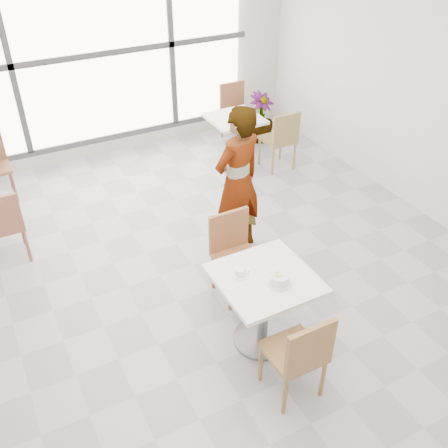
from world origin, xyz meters
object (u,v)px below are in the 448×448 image
bg_chair_right_near (281,137)px  plant_right (260,117)px  coffee_cup (240,272)px  bg_chair_left_near (2,223)px  bg_chair_right_far (235,108)px  main_table (264,297)px  chair_far (234,249)px  chair_near (300,353)px  person (238,182)px  oatmeal_bowl (279,279)px  bg_table_right (235,135)px

bg_chair_right_near → plant_right: size_ratio=1.14×
coffee_cup → bg_chair_left_near: bearing=127.7°
bg_chair_right_far → bg_chair_right_near: bearing=-87.8°
main_table → bg_chair_right_near: 3.28m
plant_right → coffee_cup: bearing=-123.7°
main_table → bg_chair_right_near: bg_chair_right_near is taller
coffee_cup → bg_chair_left_near: (-1.65, 2.14, -0.28)m
bg_chair_left_near → bg_chair_right_near: 3.76m
coffee_cup → bg_chair_right_near: (2.09, 2.55, -0.28)m
bg_chair_right_far → chair_far: bearing=-119.0°
chair_near → coffee_cup: 0.81m
person → oatmeal_bowl: bearing=58.6°
chair_far → person: (0.37, 0.60, 0.34)m
oatmeal_bowl → person: (0.42, 1.46, 0.05)m
bg_table_right → bg_chair_left_near: 3.32m
coffee_cup → bg_chair_right_far: bearing=61.6°
chair_near → main_table: bearing=-95.8°
chair_near → bg_table_right: chair_near is taller
bg_table_right → plant_right: plant_right is taller
person → bg_chair_left_near: person is taller
person → bg_chair_right_near: (1.43, 1.32, -0.34)m
chair_near → chair_far: bearing=-97.2°
main_table → bg_table_right: (1.39, 3.05, -0.04)m
bg_chair_right_near → bg_chair_right_far: same height
bg_table_right → bg_chair_right_far: size_ratio=0.86×
bg_table_right → bg_chair_right_far: 0.97m
bg_chair_right_near → bg_chair_right_far: (-0.05, 1.24, 0.00)m
chair_far → plant_right: (2.05, 2.88, -0.12)m
chair_near → oatmeal_bowl: chair_near is taller
chair_far → oatmeal_bowl: chair_far is taller
coffee_cup → bg_chair_left_near: size_ratio=0.18×
chair_far → main_table: bearing=-98.5°
bg_chair_right_far → bg_chair_left_near: bearing=-156.0°
bg_table_right → plant_right: size_ratio=0.98×
chair_near → person: size_ratio=0.52×
bg_table_right → oatmeal_bowl: bearing=-112.8°
bg_chair_left_near → person: bearing=158.4°
chair_near → bg_chair_right_near: same height
chair_near → oatmeal_bowl: bearing=-103.5°
chair_near → bg_chair_right_far: (1.93, 4.54, 0.00)m
chair_far → bg_table_right: chair_far is taller
oatmeal_bowl → bg_table_right: size_ratio=0.28×
main_table → person: (0.48, 1.34, 0.32)m
chair_near → bg_table_right: size_ratio=1.16×
main_table → coffee_cup: coffee_cup is taller
bg_table_right → plant_right: bearing=36.5°
bg_chair_right_near → coffee_cup: bearing=50.6°
bg_chair_right_far → chair_near: bearing=-113.0°
chair_near → plant_right: chair_near is taller
bg_chair_right_near → plant_right: (0.25, 0.96, -0.12)m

